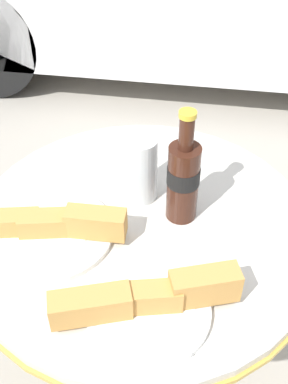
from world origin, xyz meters
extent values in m
cylinder|color=gold|center=(0.00, 0.00, 0.39)|extent=(0.06, 0.06, 0.73)
cylinder|color=gold|center=(0.00, 0.00, 0.75)|extent=(0.70, 0.70, 0.01)
cylinder|color=beige|center=(0.00, 0.00, 0.76)|extent=(0.68, 0.68, 0.02)
cylinder|color=#3D1E14|center=(0.07, 0.03, 0.86)|extent=(0.06, 0.06, 0.17)
cylinder|color=black|center=(0.07, 0.03, 0.88)|extent=(0.06, 0.06, 0.04)
cylinder|color=#3D1E14|center=(0.07, 0.03, 0.97)|extent=(0.03, 0.03, 0.07)
cylinder|color=gold|center=(0.07, 0.03, 1.01)|extent=(0.03, 0.03, 0.01)
cylinder|color=#C68923|center=(-0.01, 0.08, 0.83)|extent=(0.06, 0.06, 0.11)
cylinder|color=silver|center=(-0.01, 0.08, 0.84)|extent=(0.07, 0.07, 0.14)
cylinder|color=white|center=(0.04, -0.21, 0.78)|extent=(0.21, 0.21, 0.01)
cube|color=white|center=(0.04, -0.21, 0.79)|extent=(0.15, 0.15, 0.00)
cube|color=#C68E47|center=(-0.04, -0.23, 0.81)|extent=(0.14, 0.08, 0.05)
cube|color=#C68E47|center=(0.04, -0.20, 0.81)|extent=(0.11, 0.06, 0.05)
cube|color=#C68E47|center=(0.13, -0.17, 0.82)|extent=(0.12, 0.08, 0.06)
cylinder|color=white|center=(-0.17, -0.06, 0.78)|extent=(0.24, 0.24, 0.01)
cube|color=white|center=(-0.17, -0.06, 0.79)|extent=(0.19, 0.19, 0.00)
cube|color=#C68E47|center=(-0.26, -0.08, 0.81)|extent=(0.15, 0.07, 0.04)
cube|color=#C68E47|center=(-0.17, -0.06, 0.81)|extent=(0.11, 0.06, 0.04)
cube|color=#C68E47|center=(-0.08, -0.05, 0.81)|extent=(0.11, 0.04, 0.05)
camera|label=1|loc=(0.11, -0.66, 1.45)|focal=45.00mm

